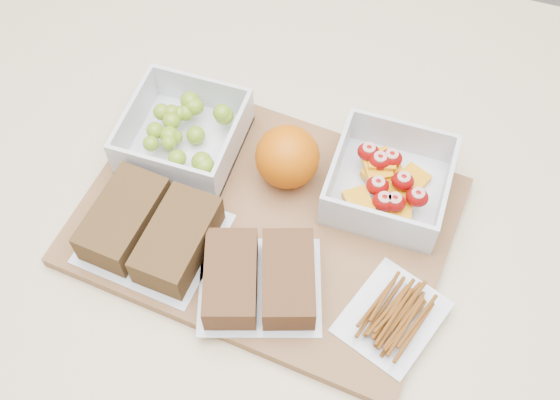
{
  "coord_description": "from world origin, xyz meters",
  "views": [
    {
      "loc": [
        0.15,
        -0.41,
        1.63
      ],
      "look_at": [
        0.01,
        -0.01,
        0.93
      ],
      "focal_mm": 45.0,
      "sensor_mm": 36.0,
      "label": 1
    }
  ],
  "objects_px": {
    "cutting_board": "(265,221)",
    "sandwich_bag_center": "(260,279)",
    "grape_container": "(186,133)",
    "orange": "(287,157)",
    "sandwich_bag_left": "(151,230)",
    "fruit_container": "(388,183)",
    "pretzel_bag": "(394,313)"
  },
  "relations": [
    {
      "from": "orange",
      "to": "sandwich_bag_center",
      "type": "relative_size",
      "value": 0.47
    },
    {
      "from": "fruit_container",
      "to": "cutting_board",
      "type": "bearing_deg",
      "value": -148.37
    },
    {
      "from": "cutting_board",
      "to": "pretzel_bag",
      "type": "xyz_separation_m",
      "value": [
        0.17,
        -0.07,
        0.02
      ]
    },
    {
      "from": "cutting_board",
      "to": "sandwich_bag_center",
      "type": "xyz_separation_m",
      "value": [
        0.02,
        -0.08,
        0.03
      ]
    },
    {
      "from": "grape_container",
      "to": "sandwich_bag_center",
      "type": "height_order",
      "value": "grape_container"
    },
    {
      "from": "cutting_board",
      "to": "orange",
      "type": "xyz_separation_m",
      "value": [
        0.01,
        0.07,
        0.05
      ]
    },
    {
      "from": "orange",
      "to": "sandwich_bag_left",
      "type": "distance_m",
      "value": 0.18
    },
    {
      "from": "grape_container",
      "to": "sandwich_bag_center",
      "type": "relative_size",
      "value": 0.82
    },
    {
      "from": "fruit_container",
      "to": "orange",
      "type": "xyz_separation_m",
      "value": [
        -0.12,
        -0.01,
        0.02
      ]
    },
    {
      "from": "cutting_board",
      "to": "fruit_container",
      "type": "height_order",
      "value": "fruit_container"
    },
    {
      "from": "sandwich_bag_left",
      "to": "orange",
      "type": "bearing_deg",
      "value": 48.03
    },
    {
      "from": "fruit_container",
      "to": "sandwich_bag_center",
      "type": "bearing_deg",
      "value": -122.34
    },
    {
      "from": "cutting_board",
      "to": "pretzel_bag",
      "type": "distance_m",
      "value": 0.19
    },
    {
      "from": "cutting_board",
      "to": "sandwich_bag_left",
      "type": "bearing_deg",
      "value": -144.12
    },
    {
      "from": "cutting_board",
      "to": "sandwich_bag_center",
      "type": "bearing_deg",
      "value": -69.34
    },
    {
      "from": "sandwich_bag_center",
      "to": "cutting_board",
      "type": "bearing_deg",
      "value": 105.37
    },
    {
      "from": "cutting_board",
      "to": "sandwich_bag_left",
      "type": "xyz_separation_m",
      "value": [
        -0.11,
        -0.07,
        0.03
      ]
    },
    {
      "from": "pretzel_bag",
      "to": "fruit_container",
      "type": "bearing_deg",
      "value": 106.0
    },
    {
      "from": "fruit_container",
      "to": "orange",
      "type": "distance_m",
      "value": 0.12
    },
    {
      "from": "cutting_board",
      "to": "grape_container",
      "type": "bearing_deg",
      "value": 156.26
    },
    {
      "from": "orange",
      "to": "sandwich_bag_center",
      "type": "xyz_separation_m",
      "value": [
        0.02,
        -0.15,
        -0.02
      ]
    },
    {
      "from": "orange",
      "to": "cutting_board",
      "type": "bearing_deg",
      "value": -95.52
    },
    {
      "from": "cutting_board",
      "to": "orange",
      "type": "distance_m",
      "value": 0.08
    },
    {
      "from": "orange",
      "to": "sandwich_bag_center",
      "type": "distance_m",
      "value": 0.15
    },
    {
      "from": "cutting_board",
      "to": "orange",
      "type": "relative_size",
      "value": 5.5
    },
    {
      "from": "fruit_container",
      "to": "orange",
      "type": "bearing_deg",
      "value": -174.09
    },
    {
      "from": "sandwich_bag_center",
      "to": "orange",
      "type": "bearing_deg",
      "value": 96.46
    },
    {
      "from": "grape_container",
      "to": "sandwich_bag_left",
      "type": "relative_size",
      "value": 0.84
    },
    {
      "from": "grape_container",
      "to": "sandwich_bag_left",
      "type": "distance_m",
      "value": 0.14
    },
    {
      "from": "cutting_board",
      "to": "sandwich_bag_center",
      "type": "height_order",
      "value": "sandwich_bag_center"
    },
    {
      "from": "sandwich_bag_center",
      "to": "pretzel_bag",
      "type": "relative_size",
      "value": 1.22
    },
    {
      "from": "fruit_container",
      "to": "sandwich_bag_left",
      "type": "height_order",
      "value": "fruit_container"
    }
  ]
}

